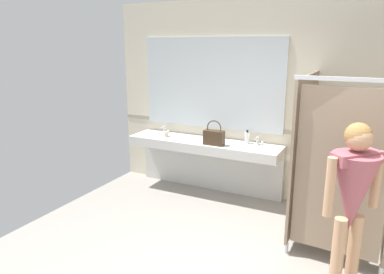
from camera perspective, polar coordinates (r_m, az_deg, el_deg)
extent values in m
cube|color=beige|center=(5.32, 17.67, 4.87)|extent=(6.08, 0.12, 2.91)
cube|color=#9E937F|center=(5.33, 17.23, 0.47)|extent=(6.08, 0.01, 0.06)
cube|color=silver|center=(5.54, 1.76, -1.29)|extent=(2.38, 0.54, 0.14)
cube|color=silver|center=(5.87, 2.69, -4.74)|extent=(2.38, 0.08, 0.71)
cube|color=beige|center=(5.87, -5.39, -0.24)|extent=(0.42, 0.30, 0.11)
cylinder|color=silver|center=(6.02, -4.35, 1.18)|extent=(0.04, 0.04, 0.11)
cylinder|color=silver|center=(5.97, -4.63, 1.49)|extent=(0.03, 0.11, 0.03)
sphere|color=silver|center=(6.00, -3.72, 0.90)|extent=(0.04, 0.04, 0.04)
cube|color=beige|center=(5.51, 1.63, -1.17)|extent=(0.42, 0.30, 0.11)
cylinder|color=silver|center=(5.67, 2.55, 0.37)|extent=(0.04, 0.04, 0.11)
cylinder|color=silver|center=(5.61, 2.33, 0.69)|extent=(0.03, 0.11, 0.03)
sphere|color=silver|center=(5.65, 3.24, 0.07)|extent=(0.04, 0.04, 0.04)
cube|color=beige|center=(5.24, 9.52, -2.19)|extent=(0.42, 0.30, 0.11)
cylinder|color=silver|center=(5.40, 10.24, -0.54)|extent=(0.04, 0.04, 0.11)
cylinder|color=silver|center=(5.34, 10.09, -0.21)|extent=(0.03, 0.11, 0.03)
sphere|color=silver|center=(5.40, 10.97, -0.86)|extent=(0.04, 0.04, 0.04)
cube|color=silver|center=(5.62, 3.05, 8.38)|extent=(2.28, 0.02, 1.38)
cube|color=#84705B|center=(4.61, 17.04, -1.93)|extent=(0.03, 1.45, 1.81)
cylinder|color=silver|center=(4.38, 14.50, -16.42)|extent=(0.05, 0.05, 0.12)
cylinder|color=silver|center=(4.33, 27.53, -18.06)|extent=(0.05, 0.05, 0.12)
cube|color=#84705B|center=(3.90, 22.16, -5.32)|extent=(0.87, 0.09, 1.71)
cylinder|color=tan|center=(3.76, 23.89, -16.73)|extent=(0.11, 0.11, 0.81)
cylinder|color=tan|center=(3.65, 21.74, -17.50)|extent=(0.11, 0.11, 0.81)
cone|color=#994C56|center=(3.43, 23.85, -8.02)|extent=(0.57, 0.57, 0.69)
cube|color=#994C56|center=(3.33, 24.40, -2.96)|extent=(0.42, 0.43, 0.10)
cylinder|color=tan|center=(3.57, 26.91, -5.97)|extent=(0.08, 0.08, 0.52)
cylinder|color=tan|center=(3.24, 20.79, -7.34)|extent=(0.08, 0.08, 0.52)
sphere|color=tan|center=(3.29, 24.70, -0.14)|extent=(0.22, 0.22, 0.22)
sphere|color=olive|center=(3.29, 24.60, 0.16)|extent=(0.22, 0.22, 0.22)
cube|color=#3F2D1E|center=(5.28, 3.46, -0.11)|extent=(0.30, 0.13, 0.21)
torus|color=#3F2D1E|center=(5.25, 3.48, 1.43)|extent=(0.22, 0.02, 0.22)
cylinder|color=white|center=(5.42, 8.62, -0.13)|extent=(0.07, 0.07, 0.16)
cylinder|color=black|center=(5.40, 8.66, 0.90)|extent=(0.03, 0.03, 0.04)
cylinder|color=beige|center=(5.76, -4.09, 0.45)|extent=(0.07, 0.07, 0.09)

